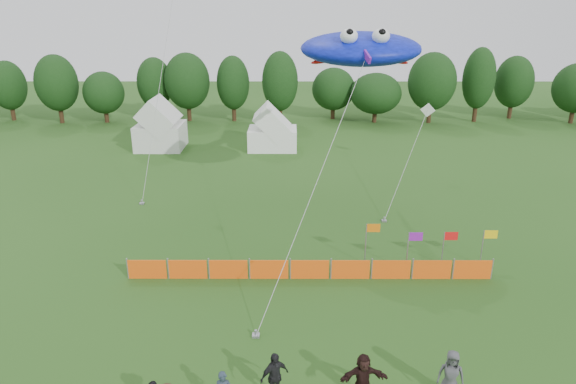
{
  "coord_description": "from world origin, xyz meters",
  "views": [
    {
      "loc": [
        0.05,
        -14.6,
        12.61
      ],
      "look_at": [
        0.0,
        6.0,
        5.2
      ],
      "focal_mm": 32.0,
      "sensor_mm": 36.0,
      "label": 1
    }
  ],
  "objects_px": {
    "spectator_f": "(363,377)",
    "stingray_kite": "(360,48)",
    "spectator_d": "(274,377)",
    "spectator_e": "(451,375)",
    "tent_left": "(160,128)",
    "tent_right": "(273,132)",
    "barrier_fence": "(310,270)"
  },
  "relations": [
    {
      "from": "spectator_f",
      "to": "stingray_kite",
      "type": "distance_m",
      "value": 19.18
    },
    {
      "from": "spectator_f",
      "to": "stingray_kite",
      "type": "bearing_deg",
      "value": 78.32
    },
    {
      "from": "stingray_kite",
      "to": "barrier_fence",
      "type": "bearing_deg",
      "value": -110.44
    },
    {
      "from": "stingray_kite",
      "to": "spectator_d",
      "type": "bearing_deg",
      "value": -105.5
    },
    {
      "from": "spectator_e",
      "to": "stingray_kite",
      "type": "height_order",
      "value": "stingray_kite"
    },
    {
      "from": "tent_right",
      "to": "spectator_f",
      "type": "height_order",
      "value": "tent_right"
    },
    {
      "from": "tent_left",
      "to": "stingray_kite",
      "type": "xyz_separation_m",
      "value": [
        16.27,
        -16.7,
        8.46
      ]
    },
    {
      "from": "spectator_e",
      "to": "tent_left",
      "type": "bearing_deg",
      "value": 130.64
    },
    {
      "from": "barrier_fence",
      "to": "spectator_d",
      "type": "xyz_separation_m",
      "value": [
        -1.5,
        -8.28,
        0.42
      ]
    },
    {
      "from": "tent_left",
      "to": "spectator_d",
      "type": "height_order",
      "value": "tent_left"
    },
    {
      "from": "spectator_f",
      "to": "tent_right",
      "type": "bearing_deg",
      "value": 90.9
    },
    {
      "from": "barrier_fence",
      "to": "stingray_kite",
      "type": "distance_m",
      "value": 13.3
    },
    {
      "from": "spectator_f",
      "to": "stingray_kite",
      "type": "xyz_separation_m",
      "value": [
        1.61,
        16.56,
        9.53
      ]
    },
    {
      "from": "tent_right",
      "to": "spectator_e",
      "type": "height_order",
      "value": "tent_right"
    },
    {
      "from": "barrier_fence",
      "to": "stingray_kite",
      "type": "height_order",
      "value": "stingray_kite"
    },
    {
      "from": "spectator_e",
      "to": "stingray_kite",
      "type": "xyz_separation_m",
      "value": [
        -1.37,
        16.49,
        9.49
      ]
    },
    {
      "from": "tent_left",
      "to": "stingray_kite",
      "type": "relative_size",
      "value": 0.2
    },
    {
      "from": "spectator_d",
      "to": "spectator_e",
      "type": "distance_m",
      "value": 5.97
    },
    {
      "from": "tent_right",
      "to": "spectator_f",
      "type": "xyz_separation_m",
      "value": [
        4.06,
        -33.01,
        -0.76
      ]
    },
    {
      "from": "tent_right",
      "to": "spectator_d",
      "type": "xyz_separation_m",
      "value": [
        1.07,
        -33.05,
        -0.72
      ]
    },
    {
      "from": "tent_right",
      "to": "spectator_e",
      "type": "distance_m",
      "value": 33.69
    },
    {
      "from": "tent_left",
      "to": "spectator_f",
      "type": "relative_size",
      "value": 2.49
    },
    {
      "from": "tent_right",
      "to": "stingray_kite",
      "type": "height_order",
      "value": "stingray_kite"
    },
    {
      "from": "tent_left",
      "to": "spectator_f",
      "type": "bearing_deg",
      "value": -66.23
    },
    {
      "from": "spectator_d",
      "to": "stingray_kite",
      "type": "distance_m",
      "value": 19.67
    },
    {
      "from": "tent_right",
      "to": "spectator_d",
      "type": "bearing_deg",
      "value": -88.15
    },
    {
      "from": "spectator_d",
      "to": "spectator_e",
      "type": "height_order",
      "value": "spectator_d"
    },
    {
      "from": "tent_left",
      "to": "stingray_kite",
      "type": "distance_m",
      "value": 24.8
    },
    {
      "from": "barrier_fence",
      "to": "spectator_d",
      "type": "distance_m",
      "value": 8.43
    },
    {
      "from": "tent_left",
      "to": "spectator_e",
      "type": "distance_m",
      "value": 37.6
    },
    {
      "from": "spectator_e",
      "to": "spectator_f",
      "type": "distance_m",
      "value": 2.98
    },
    {
      "from": "barrier_fence",
      "to": "stingray_kite",
      "type": "xyz_separation_m",
      "value": [
        3.1,
        8.32,
        9.91
      ]
    }
  ]
}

